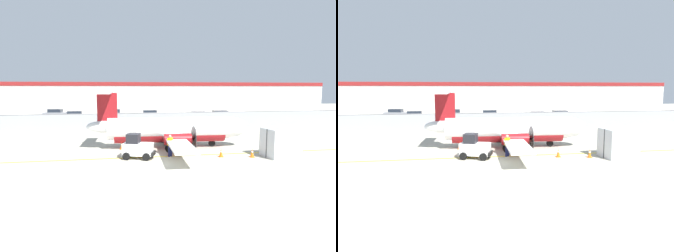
# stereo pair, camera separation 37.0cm
# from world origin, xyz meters

# --- Properties ---
(ground_plane) EXTENTS (140.00, 140.00, 0.01)m
(ground_plane) POSITION_xyz_m (0.00, 2.00, 0.00)
(ground_plane) COLOR #B2AD99
(perimeter_fence) EXTENTS (98.00, 0.10, 2.10)m
(perimeter_fence) POSITION_xyz_m (0.00, 18.00, 1.12)
(perimeter_fence) COLOR gray
(perimeter_fence) RESTS_ON ground
(parking_lot_strip) EXTENTS (98.00, 17.00, 0.12)m
(parking_lot_strip) POSITION_xyz_m (0.00, 29.50, 0.06)
(parking_lot_strip) COLOR #38383A
(parking_lot_strip) RESTS_ON ground
(background_building) EXTENTS (91.00, 8.10, 6.50)m
(background_building) POSITION_xyz_m (0.00, 47.99, 3.26)
(background_building) COLOR beige
(background_building) RESTS_ON ground
(commuter_airplane) EXTENTS (14.20, 16.06, 4.92)m
(commuter_airplane) POSITION_xyz_m (1.73, 5.37, 1.60)
(commuter_airplane) COLOR white
(commuter_airplane) RESTS_ON ground
(baggage_tug) EXTENTS (2.56, 1.97, 1.88)m
(baggage_tug) POSITION_xyz_m (-1.67, 1.65, 0.86)
(baggage_tug) COLOR silver
(baggage_tug) RESTS_ON ground
(ground_crew_worker) EXTENTS (0.51, 0.47, 1.70)m
(ground_crew_worker) POSITION_xyz_m (0.85, 1.92, 0.95)
(ground_crew_worker) COLOR #191E4C
(ground_crew_worker) RESTS_ON ground
(cargo_container) EXTENTS (2.57, 2.20, 2.20)m
(cargo_container) POSITION_xyz_m (9.17, 0.37, 1.10)
(cargo_container) COLOR silver
(cargo_container) RESTS_ON ground
(traffic_cone_near_left) EXTENTS (0.36, 0.36, 0.64)m
(traffic_cone_near_left) POSITION_xyz_m (-2.75, 5.33, 0.31)
(traffic_cone_near_left) COLOR orange
(traffic_cone_near_left) RESTS_ON ground
(traffic_cone_near_right) EXTENTS (0.36, 0.36, 0.64)m
(traffic_cone_near_right) POSITION_xyz_m (6.98, 0.57, 0.31)
(traffic_cone_near_right) COLOR orange
(traffic_cone_near_right) RESTS_ON ground
(traffic_cone_far_left) EXTENTS (0.36, 0.36, 0.64)m
(traffic_cone_far_left) POSITION_xyz_m (-1.51, 2.28, 0.31)
(traffic_cone_far_left) COLOR orange
(traffic_cone_far_left) RESTS_ON ground
(traffic_cone_far_right) EXTENTS (0.36, 0.36, 0.64)m
(traffic_cone_far_right) POSITION_xyz_m (4.69, 1.10, 0.31)
(traffic_cone_far_right) COLOR orange
(traffic_cone_far_right) RESTS_ON ground
(parked_car_0) EXTENTS (4.39, 2.43, 1.58)m
(parked_car_0) POSITION_xyz_m (-13.25, 33.36, 0.89)
(parked_car_0) COLOR gray
(parked_car_0) RESTS_ON parking_lot_strip
(parked_car_1) EXTENTS (4.31, 2.24, 1.58)m
(parked_car_1) POSITION_xyz_m (-9.40, 28.03, 0.89)
(parked_car_1) COLOR black
(parked_car_1) RESTS_ON parking_lot_strip
(parked_car_2) EXTENTS (4.21, 2.02, 1.58)m
(parked_car_2) POSITION_xyz_m (-3.67, 30.83, 0.89)
(parked_car_2) COLOR silver
(parked_car_2) RESTS_ON parking_lot_strip
(parked_car_3) EXTENTS (4.29, 2.19, 1.58)m
(parked_car_3) POSITION_xyz_m (2.18, 27.95, 0.89)
(parked_car_3) COLOR #19662D
(parked_car_3) RESTS_ON parking_lot_strip
(parked_car_4) EXTENTS (4.36, 2.37, 1.58)m
(parked_car_4) POSITION_xyz_m (9.19, 23.90, 0.89)
(parked_car_4) COLOR #19662D
(parked_car_4) RESTS_ON parking_lot_strip
(parked_car_5) EXTENTS (4.27, 2.15, 1.58)m
(parked_car_5) POSITION_xyz_m (13.19, 25.32, 0.89)
(parked_car_5) COLOR black
(parked_car_5) RESTS_ON parking_lot_strip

